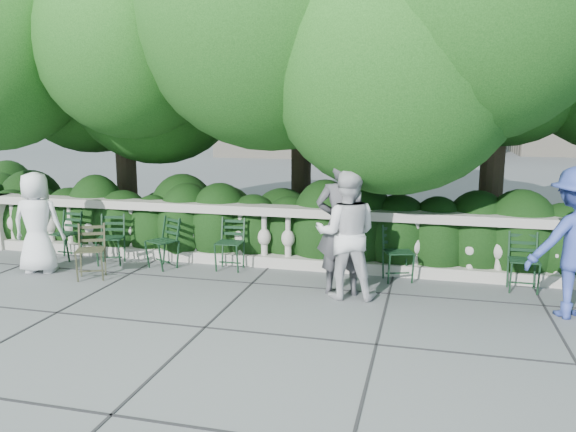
% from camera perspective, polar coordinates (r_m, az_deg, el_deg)
% --- Properties ---
extents(ground, '(90.00, 90.00, 0.00)m').
position_cam_1_polar(ground, '(7.50, -1.92, -8.89)').
color(ground, '#52565A').
rests_on(ground, ground).
extents(balustrade, '(12.00, 0.44, 1.00)m').
position_cam_1_polar(balustrade, '(9.04, 1.26, -2.32)').
color(balustrade, '#9E998E').
rests_on(balustrade, ground).
extents(shrub_hedge, '(15.00, 2.60, 1.70)m').
position_cam_1_polar(shrub_hedge, '(10.29, 2.76, -3.53)').
color(shrub_hedge, black).
rests_on(shrub_hedge, ground).
extents(tree_canopy, '(15.04, 6.52, 6.78)m').
position_cam_1_polar(tree_canopy, '(10.18, 7.19, 18.71)').
color(tree_canopy, '#3F3023').
rests_on(tree_canopy, ground).
extents(chair_a, '(0.56, 0.58, 0.84)m').
position_cam_1_polar(chair_a, '(9.69, -17.69, -4.91)').
color(chair_a, black).
rests_on(chair_a, ground).
extents(chair_b, '(0.49, 0.52, 0.84)m').
position_cam_1_polar(chair_b, '(10.31, -22.06, -4.27)').
color(chair_b, black).
rests_on(chair_b, ground).
extents(chair_c, '(0.61, 0.63, 0.84)m').
position_cam_1_polar(chair_c, '(9.29, -13.28, -5.33)').
color(chair_c, black).
rests_on(chair_c, ground).
extents(chair_d, '(0.45, 0.49, 0.84)m').
position_cam_1_polar(chair_d, '(8.96, -6.20, -5.70)').
color(chair_d, black).
rests_on(chair_d, ground).
extents(chair_e, '(0.57, 0.60, 0.84)m').
position_cam_1_polar(chair_e, '(8.49, 11.29, -6.75)').
color(chair_e, black).
rests_on(chair_e, ground).
extents(chair_f, '(0.44, 0.48, 0.84)m').
position_cam_1_polar(chair_f, '(8.52, 22.76, -7.34)').
color(chair_f, black).
rests_on(chair_f, ground).
extents(chair_weathered, '(0.60, 0.62, 0.84)m').
position_cam_1_polar(chair_weathered, '(8.95, -19.41, -6.28)').
color(chair_weathered, black).
rests_on(chair_weathered, ground).
extents(person_businessman, '(0.87, 0.66, 1.59)m').
position_cam_1_polar(person_businessman, '(9.58, -24.13, -0.62)').
color(person_businessman, silver).
rests_on(person_businessman, ground).
extents(person_woman_grey, '(0.74, 0.52, 1.93)m').
position_cam_1_polar(person_woman_grey, '(7.71, 5.45, -0.96)').
color(person_woman_grey, '#45444A').
rests_on(person_woman_grey, ground).
extents(person_casual_man, '(0.92, 0.75, 1.76)m').
position_cam_1_polar(person_casual_man, '(7.57, 5.97, -1.82)').
color(person_casual_man, silver).
rests_on(person_casual_man, ground).
extents(person_older_blue, '(1.36, 1.04, 1.86)m').
position_cam_1_polar(person_older_blue, '(7.65, 27.23, -2.44)').
color(person_older_blue, '#34459C').
rests_on(person_older_blue, ground).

